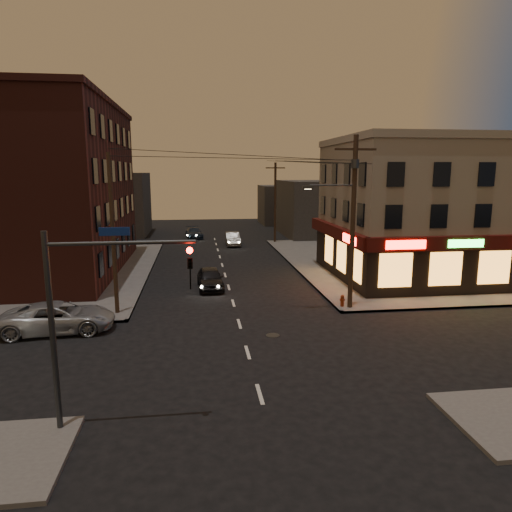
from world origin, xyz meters
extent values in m
plane|color=black|center=(0.00, 0.00, 0.00)|extent=(120.00, 120.00, 0.00)
cube|color=#514F4C|center=(18.00, 19.00, 0.07)|extent=(24.00, 28.00, 0.15)
cube|color=#514F4C|center=(-18.00, 19.00, 0.07)|extent=(24.00, 28.00, 0.15)
cube|color=gray|center=(16.00, 13.50, 5.15)|extent=(15.00, 12.00, 10.00)
cube|color=gray|center=(16.00, 13.50, 10.40)|extent=(15.20, 12.20, 0.50)
cube|color=black|center=(16.00, 7.55, 1.85)|extent=(15.12, 0.25, 3.40)
cube|color=black|center=(8.55, 13.50, 1.85)|extent=(0.25, 12.12, 3.40)
cube|color=#400E0A|center=(16.00, 7.25, 3.65)|extent=(15.60, 0.50, 0.90)
cube|color=#400E0A|center=(8.25, 13.50, 3.65)|extent=(0.50, 12.60, 0.90)
cube|color=#FF140C|center=(10.70, 6.98, 3.65)|extent=(2.60, 0.06, 0.55)
cube|color=#26FF3F|center=(14.70, 6.98, 3.65)|extent=(2.40, 0.06, 0.50)
cube|color=#FF140C|center=(7.98, 9.70, 3.65)|extent=(0.06, 2.60, 0.55)
cube|color=#F69836|center=(15.40, 7.40, 1.95)|extent=(12.40, 0.08, 2.20)
cube|color=#F69836|center=(8.40, 12.50, 1.95)|extent=(0.08, 8.40, 2.20)
cube|color=#481D17|center=(-14.50, 19.00, 6.65)|extent=(12.00, 20.00, 13.00)
cube|color=#3F3D3A|center=(14.00, 38.00, 3.50)|extent=(10.00, 12.00, 7.00)
cube|color=#3F3D3A|center=(-13.00, 42.00, 4.00)|extent=(9.00, 10.00, 8.00)
cube|color=#3F3D3A|center=(12.00, 52.00, 3.00)|extent=(8.00, 8.00, 6.00)
cylinder|color=#382619|center=(6.80, 5.80, 5.15)|extent=(0.28, 0.28, 10.00)
cube|color=#382619|center=(6.80, 5.80, 9.35)|extent=(2.40, 0.12, 0.12)
cylinder|color=#333538|center=(6.80, 5.80, 8.55)|extent=(0.44, 0.44, 0.50)
cylinder|color=#333538|center=(5.50, 5.80, 7.35)|extent=(2.60, 0.10, 0.10)
cube|color=#333538|center=(4.10, 5.80, 7.25)|extent=(0.60, 0.25, 0.18)
cube|color=#FFD88C|center=(4.10, 5.80, 7.15)|extent=(0.35, 0.15, 0.04)
cylinder|color=#382619|center=(6.80, 32.00, 4.65)|extent=(0.26, 0.26, 9.00)
cylinder|color=#382619|center=(-6.80, 6.50, 4.65)|extent=(0.24, 0.24, 9.00)
cylinder|color=#333538|center=(-6.60, -5.60, 3.20)|extent=(0.18, 0.18, 6.40)
cylinder|color=#333538|center=(-4.40, -5.60, 6.00)|extent=(4.40, 0.12, 0.12)
imported|color=black|center=(-2.40, -5.60, 5.50)|extent=(0.16, 0.20, 1.00)
sphere|color=#FF0C05|center=(-2.40, -5.72, 5.75)|extent=(0.20, 0.20, 0.20)
cube|color=navy|center=(-4.60, -5.60, 6.35)|extent=(0.90, 0.05, 0.25)
imported|color=#92959A|center=(-9.30, 4.00, 0.77)|extent=(5.72, 2.97, 1.54)
imported|color=black|center=(-1.31, 11.92, 0.73)|extent=(1.91, 4.36, 1.46)
imported|color=gray|center=(1.81, 30.98, 0.72)|extent=(1.58, 4.38, 1.44)
imported|color=#1A2535|center=(-2.48, 37.26, 0.65)|extent=(2.39, 4.69, 1.31)
cylinder|color=maroon|center=(6.40, 6.00, 0.43)|extent=(0.22, 0.22, 0.57)
sphere|color=maroon|center=(6.40, 6.00, 0.75)|extent=(0.23, 0.23, 0.23)
cylinder|color=maroon|center=(6.40, 6.00, 0.55)|extent=(0.31, 0.12, 0.11)
cylinder|color=maroon|center=(6.40, 6.00, 0.55)|extent=(0.12, 0.31, 0.11)
camera|label=1|loc=(-2.18, -19.49, 8.09)|focal=32.00mm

